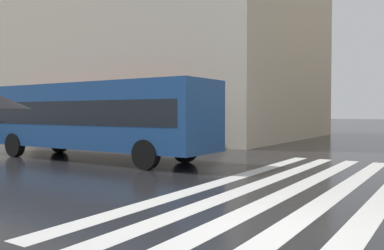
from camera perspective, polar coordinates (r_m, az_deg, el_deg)
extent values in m
plane|color=black|center=(6.71, 9.86, -14.60)|extent=(220.00, 220.00, 0.00)
cube|color=silver|center=(10.35, 19.99, -8.80)|extent=(13.00, 0.50, 0.01)
cube|color=silver|center=(10.62, 14.67, -8.49)|extent=(13.00, 0.50, 0.01)
cube|color=silver|center=(10.97, 9.65, -8.12)|extent=(13.00, 0.50, 0.01)
cube|color=silver|center=(11.39, 4.98, -7.73)|extent=(13.00, 0.50, 0.01)
cube|color=beige|center=(33.69, -3.12, 13.59)|extent=(16.49, 21.43, 17.52)
cube|color=#591419|center=(26.38, -14.52, 4.18)|extent=(1.20, 15.00, 0.24)
cube|color=navy|center=(16.80, -14.20, 1.28)|extent=(2.50, 11.00, 2.50)
cube|color=black|center=(16.80, -14.20, 1.66)|extent=(2.52, 10.34, 0.90)
cylinder|color=black|center=(15.22, -0.99, -3.42)|extent=(0.30, 1.00, 1.00)
cylinder|color=black|center=(13.38, -6.51, -4.16)|extent=(0.30, 1.00, 1.00)
cylinder|color=black|center=(20.09, -18.17, -2.24)|extent=(0.30, 1.00, 1.00)
cylinder|color=black|center=(18.74, -23.66, -2.59)|extent=(0.30, 1.00, 1.00)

